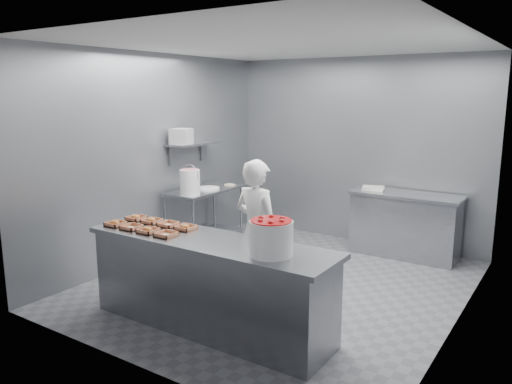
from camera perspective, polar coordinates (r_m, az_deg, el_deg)
floor at (r=6.13m, az=2.79°, el=-10.46°), size 4.50×4.50×0.00m
ceiling at (r=5.72m, az=3.06°, el=16.57°), size 4.50×4.50×0.00m
wall_back at (r=7.77m, az=11.43°, el=4.62°), size 4.00×0.04×2.80m
wall_left at (r=6.99m, az=-11.38°, el=3.90°), size 0.04×4.50×2.80m
wall_right at (r=5.06m, az=22.79°, el=0.50°), size 0.04×4.50×2.80m
service_counter at (r=4.93m, az=-5.34°, el=-10.38°), size 2.60×0.70×0.90m
prep_table at (r=7.34m, az=-5.89°, el=-2.01°), size 0.60×1.20×0.90m
back_counter at (r=7.32m, az=16.63°, el=-3.58°), size 1.50×0.60×0.90m
wall_shelf at (r=7.29m, az=-7.08°, el=5.51°), size 0.35×0.90×0.03m
tray_0 at (r=5.45m, az=-15.76°, el=-3.47°), size 0.19×0.18×0.06m
tray_1 at (r=5.27m, az=-14.02°, el=-3.90°), size 0.19×0.18×0.04m
tray_2 at (r=5.10m, az=-12.21°, el=-4.28°), size 0.19×0.18×0.06m
tray_3 at (r=4.94m, az=-10.23°, el=-4.76°), size 0.19×0.18×0.04m
tray_4 at (r=5.63m, az=-13.54°, el=-2.87°), size 0.19×0.18×0.06m
tray_5 at (r=5.47m, az=-11.82°, el=-3.23°), size 0.19×0.18×0.06m
tray_6 at (r=5.30m, az=-9.96°, el=-3.65°), size 0.19×0.18×0.04m
tray_7 at (r=5.14m, az=-8.03°, el=-4.01°), size 0.19×0.18×0.06m
worker at (r=5.47m, az=0.10°, el=-4.43°), size 0.62×0.45×1.58m
strawberry_tub at (r=4.27m, az=1.74°, el=-5.11°), size 0.38×0.38×0.31m
glaze_bucket at (r=6.84m, az=-7.57°, el=1.18°), size 0.29×0.27×0.42m
bucket_lid at (r=7.24m, az=-5.51°, el=0.41°), size 0.40×0.40×0.03m
rag at (r=7.53m, az=-2.99°, el=0.84°), size 0.14×0.12×0.02m
appliance at (r=7.07m, az=-8.53°, el=6.31°), size 0.33×0.35×0.22m
paper_stack at (r=7.37m, az=13.28°, el=0.44°), size 0.34×0.28×0.05m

